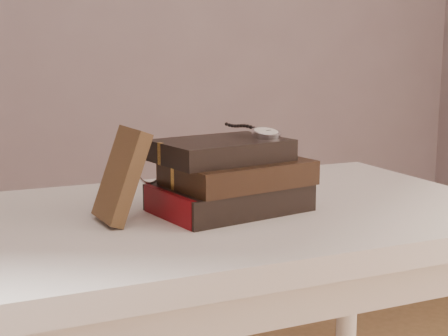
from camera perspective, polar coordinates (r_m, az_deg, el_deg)
name	(u,v)px	position (r m, az deg, el deg)	size (l,w,h in m)	color
table	(220,259)	(1.16, -0.35, -7.96)	(1.00, 0.60, 0.75)	silver
book_stack	(230,178)	(1.11, 0.53, -0.84)	(0.28, 0.21, 0.12)	black
journal	(121,175)	(1.05, -8.95, -0.64)	(0.02, 0.09, 0.15)	#3B2817
pocket_watch	(264,132)	(1.13, 3.49, 3.11)	(0.06, 0.16, 0.02)	silver
eyeglasses	(161,168)	(1.14, -5.52, -0.03)	(0.12, 0.13, 0.05)	silver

